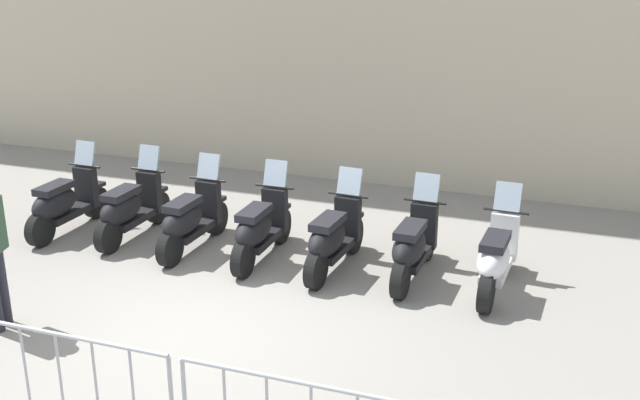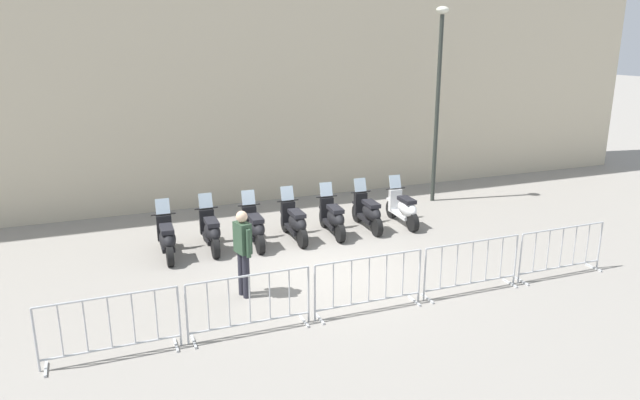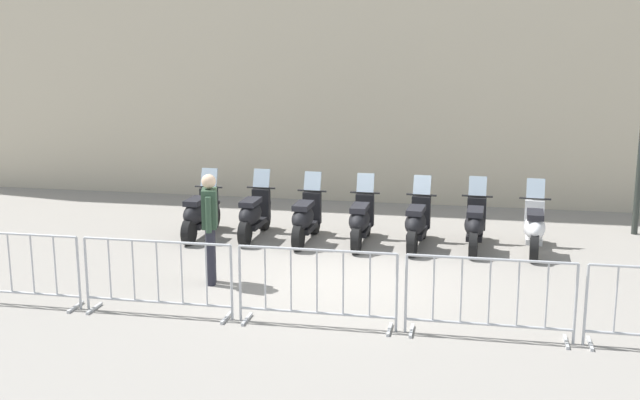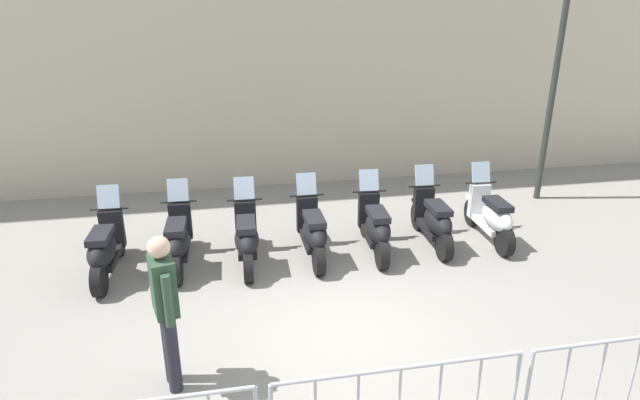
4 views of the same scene
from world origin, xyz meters
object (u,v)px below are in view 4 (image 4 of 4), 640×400
at_px(motorcycle_5, 433,220).
at_px(barrier_segment_3, 630,385).
at_px(officer_near_row_end, 166,305).
at_px(motorcycle_0, 106,249).
at_px(motorcycle_4, 375,227).
at_px(street_lamp, 563,26).
at_px(motorcycle_3, 312,232).
at_px(motorcycle_1, 178,240).
at_px(motorcycle_6, 491,216).
at_px(motorcycle_2, 247,237).

xyz_separation_m(motorcycle_5, barrier_segment_3, (-0.31, -4.18, 0.07)).
height_order(motorcycle_5, officer_near_row_end, officer_near_row_end).
relative_size(motorcycle_0, motorcycle_4, 1.00).
bearing_deg(street_lamp, motorcycle_3, -167.07).
xyz_separation_m(motorcycle_1, motorcycle_4, (3.04, -0.46, 0.00)).
height_order(motorcycle_3, barrier_segment_3, motorcycle_3).
height_order(motorcycle_0, motorcycle_1, same).
xyz_separation_m(motorcycle_3, motorcycle_6, (3.05, -0.31, 0.00)).
relative_size(motorcycle_2, motorcycle_4, 1.00).
height_order(motorcycle_1, motorcycle_2, same).
bearing_deg(motorcycle_3, motorcycle_5, -4.50).
bearing_deg(motorcycle_0, motorcycle_1, -0.42).
relative_size(motorcycle_5, barrier_segment_3, 0.81).
bearing_deg(officer_near_row_end, motorcycle_5, 27.41).
xyz_separation_m(motorcycle_1, officer_near_row_end, (-0.24, -2.73, 0.53)).
xyz_separation_m(motorcycle_0, motorcycle_5, (5.09, -0.50, 0.00)).
height_order(motorcycle_4, barrier_segment_3, motorcycle_4).
height_order(motorcycle_3, motorcycle_4, same).
bearing_deg(motorcycle_0, motorcycle_4, -6.51).
xyz_separation_m(motorcycle_5, officer_near_row_end, (-4.31, -2.23, 0.53)).
bearing_deg(motorcycle_1, officer_near_row_end, -95.08).
xyz_separation_m(street_lamp, officer_near_row_end, (-7.53, -3.60, -2.44)).
height_order(motorcycle_1, motorcycle_4, same).
xyz_separation_m(motorcycle_6, officer_near_row_end, (-5.32, -2.09, 0.53)).
distance_m(motorcycle_6, barrier_segment_3, 4.25).
relative_size(motorcycle_1, officer_near_row_end, 1.00).
relative_size(motorcycle_1, motorcycle_3, 1.00).
relative_size(motorcycle_0, motorcycle_1, 1.00).
bearing_deg(motorcycle_2, motorcycle_6, -5.80).
xyz_separation_m(motorcycle_0, officer_near_row_end, (0.79, -2.74, 0.53)).
distance_m(street_lamp, officer_near_row_end, 8.69).
relative_size(motorcycle_3, barrier_segment_3, 0.81).
height_order(motorcycle_0, barrier_segment_3, motorcycle_0).
xyz_separation_m(motorcycle_0, motorcycle_6, (6.11, -0.65, 0.00)).
height_order(motorcycle_6, officer_near_row_end, officer_near_row_end).
bearing_deg(motorcycle_3, motorcycle_1, 170.61).
height_order(motorcycle_1, motorcycle_6, same).
relative_size(motorcycle_1, motorcycle_2, 1.00).
height_order(motorcycle_1, officer_near_row_end, officer_near_row_end).
bearing_deg(motorcycle_5, motorcycle_6, -8.24).
distance_m(motorcycle_6, officer_near_row_end, 5.74).
bearing_deg(barrier_segment_3, officer_near_row_end, 153.96).
xyz_separation_m(motorcycle_5, motorcycle_6, (1.01, -0.15, 0.00)).
relative_size(motorcycle_5, officer_near_row_end, 0.99).
distance_m(motorcycle_3, officer_near_row_end, 3.34).
height_order(motorcycle_5, motorcycle_6, same).
xyz_separation_m(motorcycle_1, barrier_segment_3, (3.75, -4.68, 0.07)).
height_order(motorcycle_4, officer_near_row_end, officer_near_row_end).
relative_size(motorcycle_2, motorcycle_5, 1.00).
bearing_deg(barrier_segment_3, motorcycle_6, 71.85).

